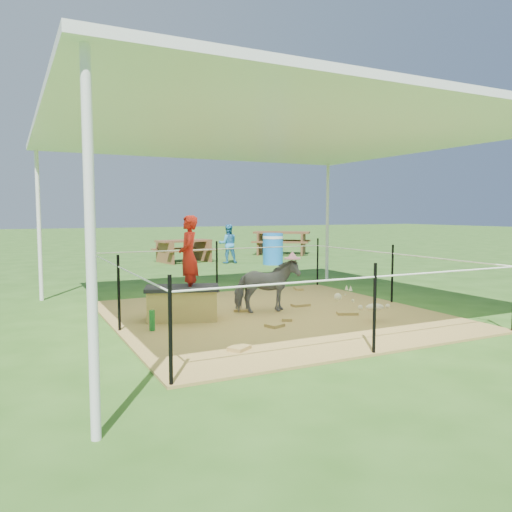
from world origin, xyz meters
name	(u,v)px	position (x,y,z in m)	size (l,w,h in m)	color
ground	(274,316)	(0.00, 0.00, 0.00)	(90.00, 90.00, 0.00)	#2D5919
hay_patch	(274,315)	(0.00, 0.00, 0.01)	(4.60, 4.60, 0.03)	brown
canopy_tent	(275,131)	(0.00, 0.00, 2.69)	(6.30, 6.30, 2.90)	silver
rope_fence	(274,273)	(0.00, 0.00, 0.64)	(4.54, 4.54, 1.00)	black
straw_bale	(182,305)	(-1.33, 0.25, 0.24)	(0.95, 0.48, 0.42)	#A67D3C
dark_cloth	(182,288)	(-1.33, 0.25, 0.48)	(1.01, 0.53, 0.05)	black
woman	(189,249)	(-1.23, 0.25, 1.02)	(0.42, 0.27, 1.14)	#B61B11
green_bottle	(152,320)	(-1.88, -0.20, 0.16)	(0.07, 0.07, 0.26)	#197229
pony	(267,286)	(-0.03, 0.18, 0.43)	(0.43, 0.95, 0.80)	#525258
pink_hat	(267,255)	(-0.03, 0.18, 0.89)	(0.25, 0.25, 0.12)	pink
foal	(375,305)	(1.03, -1.03, 0.25)	(0.80, 0.44, 0.44)	#C9B893
trash_barrel	(273,249)	(3.51, 6.53, 0.46)	(0.60, 0.60, 0.92)	blue
picnic_table_near	(184,251)	(1.36, 8.36, 0.34)	(1.65, 1.19, 0.69)	brown
picnic_table_far	(282,243)	(5.48, 9.49, 0.42)	(2.01, 1.46, 0.84)	brown
distant_person	(228,244)	(2.45, 7.43, 0.59)	(0.57, 0.44, 1.17)	#3389C2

